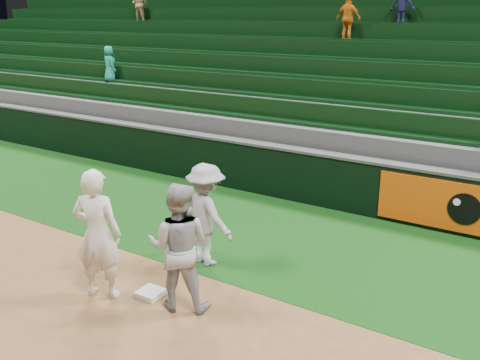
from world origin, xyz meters
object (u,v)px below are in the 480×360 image
at_px(baserunner, 179,247).
at_px(base_coach, 206,215).
at_px(first_baseman, 97,234).
at_px(first_base, 151,293).

relative_size(baserunner, base_coach, 1.07).
relative_size(first_baseman, baserunner, 1.06).
distance_m(first_base, baserunner, 1.11).
bearing_deg(baserunner, first_base, -21.82).
bearing_deg(first_base, base_coach, 87.71).
bearing_deg(first_baseman, first_base, -170.01).
bearing_deg(first_base, first_baseman, -148.01).
bearing_deg(first_baseman, baserunner, 177.00).
xyz_separation_m(first_base, baserunner, (0.59, 0.02, 0.93)).
height_order(baserunner, base_coach, baserunner).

